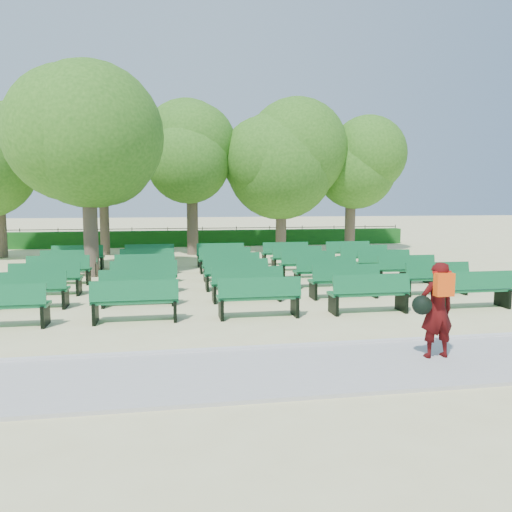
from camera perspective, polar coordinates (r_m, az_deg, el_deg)
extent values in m
plane|color=beige|center=(15.00, -6.36, -3.86)|extent=(120.00, 120.00, 0.00)
cube|color=#B0B0AB|center=(7.85, -2.99, -13.34)|extent=(30.00, 2.20, 0.06)
cube|color=silver|center=(8.93, -3.88, -10.73)|extent=(30.00, 0.12, 0.10)
cube|color=#165618|center=(28.83, -8.06, 2.00)|extent=(26.00, 0.70, 0.90)
cube|color=#105F31|center=(15.77, -2.70, -1.59)|extent=(1.90, 0.57, 0.06)
cube|color=#105F31|center=(15.52, -2.61, -0.74)|extent=(1.89, 0.19, 0.44)
cylinder|color=brown|center=(18.23, -18.39, 3.27)|extent=(0.50, 0.50, 3.53)
ellipsoid|color=#38701E|center=(18.34, -18.75, 13.11)|extent=(5.00, 5.00, 4.50)
imported|color=#3F0909|center=(8.85, 19.97, -5.83)|extent=(0.60, 0.41, 1.61)
cube|color=#F7490D|center=(8.61, 20.69, -3.07)|extent=(0.30, 0.15, 0.37)
sphere|color=black|center=(8.64, 18.44, -5.34)|extent=(0.32, 0.32, 0.32)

